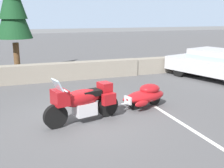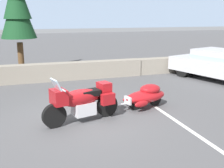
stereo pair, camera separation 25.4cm
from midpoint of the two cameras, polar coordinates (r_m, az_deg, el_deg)
name	(u,v)px [view 2 (the right image)]	position (r m, az deg, el deg)	size (l,w,h in m)	color
ground_plane	(82,117)	(8.33, -5.39, -6.80)	(80.00, 80.00, 0.00)	#4C4C4F
stone_guard_wall	(64,71)	(13.13, -9.28, 2.62)	(24.00, 0.67, 0.85)	gray
distant_ridgeline	(22,0)	(102.86, -17.79, 16.12)	(240.00, 80.00, 16.00)	#7F93AD
touring_motorcycle	(82,100)	(7.82, -5.31, -3.39)	(2.27, 1.08, 1.33)	black
car_shaped_trailer	(146,95)	(9.11, 7.75, -2.33)	(2.22, 1.06, 0.76)	black
sedan_at_right_edge	(220,64)	(13.71, 21.72, 3.85)	(3.06, 4.84, 1.41)	black
pine_tree_tall	(17,3)	(14.61, -18.46, 15.48)	(1.72, 1.72, 5.60)	brown
parking_stripe_marker	(183,126)	(7.97, 15.27, -8.22)	(0.12, 3.60, 0.01)	silver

